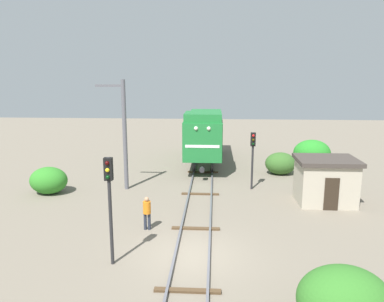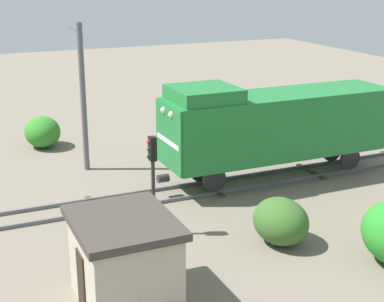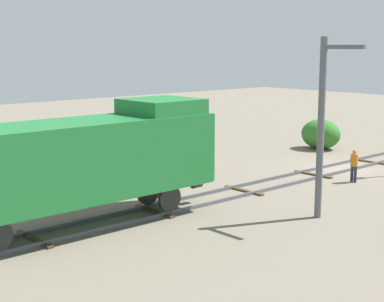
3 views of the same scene
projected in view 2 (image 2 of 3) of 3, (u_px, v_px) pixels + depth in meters
locomotive at (275, 123)px, 27.31m from camera, size 2.90×11.60×4.60m
traffic_signal_mid at (153, 167)px, 21.55m from camera, size 0.32×0.34×3.84m
catenary_mast at (83, 93)px, 28.40m from camera, size 1.94×0.28×7.26m
relay_hut at (124, 260)px, 17.42m from camera, size 3.50×2.90×2.74m
bush_mid at (42, 132)px, 32.90m from camera, size 2.40×1.96×1.75m
bush_back at (281, 221)px, 21.41m from camera, size 2.34×1.92×1.70m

